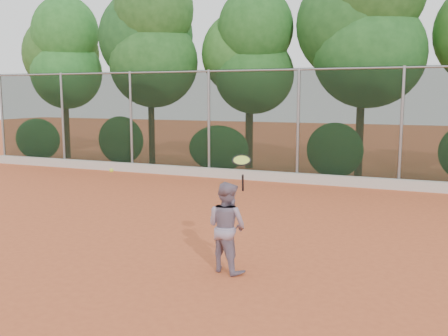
% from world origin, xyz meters
% --- Properties ---
extents(ground, '(80.00, 80.00, 0.00)m').
position_xyz_m(ground, '(0.00, 0.00, 0.00)').
color(ground, '#CB5A30').
rests_on(ground, ground).
extents(concrete_curb, '(24.00, 0.20, 0.30)m').
position_xyz_m(concrete_curb, '(0.00, 6.82, 0.15)').
color(concrete_curb, beige).
rests_on(concrete_curb, ground).
extents(tennis_player, '(0.81, 0.72, 1.39)m').
position_xyz_m(tennis_player, '(0.95, -1.20, 0.70)').
color(tennis_player, gray).
rests_on(tennis_player, ground).
extents(chainlink_fence, '(24.09, 0.09, 3.50)m').
position_xyz_m(chainlink_fence, '(-0.00, 7.00, 1.86)').
color(chainlink_fence, black).
rests_on(chainlink_fence, ground).
extents(foliage_backdrop, '(23.70, 3.63, 7.55)m').
position_xyz_m(foliage_backdrop, '(-0.55, 8.98, 4.40)').
color(foliage_backdrop, '#422D19').
rests_on(foliage_backdrop, ground).
extents(tennis_racket, '(0.35, 0.34, 0.56)m').
position_xyz_m(tennis_racket, '(1.20, -1.24, 1.70)').
color(tennis_racket, black).
rests_on(tennis_racket, ground).
extents(tennis_ball_in_flight, '(0.07, 0.07, 0.07)m').
position_xyz_m(tennis_ball_in_flight, '(-1.01, -1.35, 1.47)').
color(tennis_ball_in_flight, '#CAEB35').
rests_on(tennis_ball_in_flight, ground).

